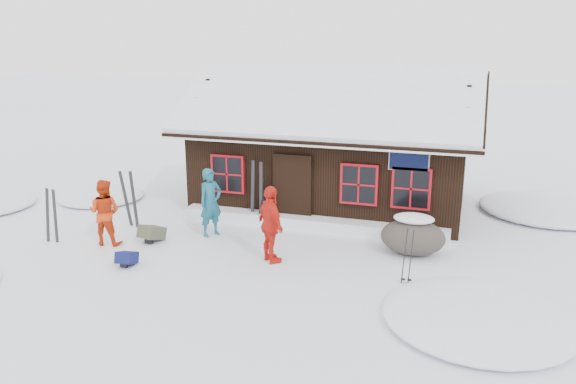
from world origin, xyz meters
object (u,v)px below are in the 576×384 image
Objects in this scene: skier_teal at (211,203)px; skier_orange_right at (271,225)px; boulder at (413,236)px; ski_poles at (408,257)px; backpack_olive at (152,235)px; skier_orange_left at (105,212)px; skier_crouched at (267,207)px; ski_pair_left at (51,217)px; backpack_blue at (127,260)px.

skier_orange_right is at bearing -89.70° from skier_teal.
boulder is 1.82m from ski_poles.
skier_teal is at bearing 46.29° from backpack_olive.
skier_orange_left is 1.64× the size of skier_crouched.
ski_poles is at bearing -56.98° from skier_crouched.
skier_orange_right is 3.26m from ski_poles.
skier_crouched is (-1.05, 2.60, -0.41)m from skier_orange_right.
ski_poles reaches higher than backpack_olive.
backpack_olive is (-6.62, -1.26, -0.30)m from boulder.
skier_teal is 5.62m from ski_poles.
skier_teal is 2.99× the size of backpack_olive.
skier_teal reaches higher than boulder.
skier_orange_left reaches higher than backpack_olive.
skier_teal is 2.52m from skier_orange_right.
ski_poles is at bearing 3.35° from ski_pair_left.
skier_teal is at bearing -176.59° from boulder.
skier_orange_left is at bearing 179.73° from ski_poles.
skier_teal is 2.85m from backpack_blue.
backpack_blue is 0.81× the size of backpack_olive.
ski_poles is at bearing -87.72° from boulder.
ski_pair_left is (-9.06, -2.10, 0.23)m from boulder.
backpack_olive is at bearing -169.25° from boulder.
ski_pair_left is 2.43× the size of backpack_olive.
skier_orange_right reaches higher than skier_orange_left.
skier_teal is 0.99× the size of skier_orange_right.
skier_crouched is (1.13, 1.33, -0.40)m from skier_teal.
ski_pair_left is 3.00× the size of backpack_blue.
boulder reaches higher than backpack_blue.
skier_orange_left reaches higher than backpack_blue.
backpack_olive is at bearing 92.90° from backpack_blue.
skier_crouched is 1.70× the size of backpack_olive.
skier_orange_right reaches higher than skier_teal.
ski_pair_left is at bearing -166.94° from boulder.
ski_pair_left is at bearing -170.94° from skier_crouched.
skier_orange_left is 4.50m from skier_orange_right.
skier_crouched is at bearing -149.00° from skier_orange_left.
skier_crouched is 4.33m from boulder.
skier_orange_left is at bearing 152.76° from skier_teal.
backpack_blue is (-3.15, -1.29, -0.80)m from skier_orange_right.
skier_orange_right is 1.78× the size of skier_crouched.
backpack_olive is (-6.69, 0.55, -0.44)m from ski_poles.
skier_crouched is 0.82× the size of ski_poles.
skier_teal reaches higher than skier_orange_left.
skier_orange_right is 5.93m from ski_pair_left.
skier_orange_right reaches higher than backpack_blue.
skier_teal reaches higher than backpack_blue.
skier_orange_left is 1.35m from backpack_olive.
backpack_blue is (1.35, -1.11, -0.73)m from skier_orange_left.
ski_pair_left is (-3.72, -1.78, -0.23)m from skier_teal.
skier_crouched is 5.77m from ski_pair_left.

